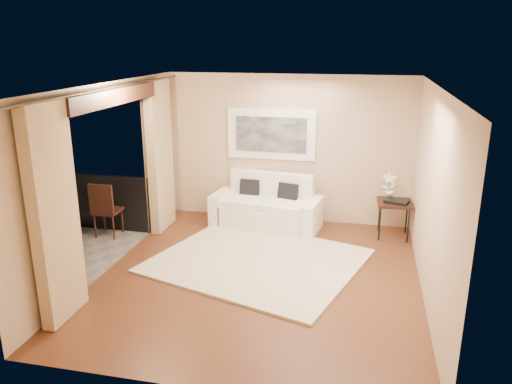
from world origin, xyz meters
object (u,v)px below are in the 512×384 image
(balcony_chair_near, at_px, (60,246))
(ice_bucket, at_px, (24,208))
(side_table, at_px, (395,205))
(orchid, at_px, (389,186))
(bistro_table, at_px, (33,222))
(balcony_chair_far, at_px, (104,206))
(sofa, at_px, (267,208))

(balcony_chair_near, xyz_separation_m, ice_bucket, (-0.95, 0.58, 0.28))
(side_table, bearing_deg, ice_bucket, -158.78)
(orchid, relative_size, balcony_chair_near, 0.50)
(orchid, height_order, balcony_chair_near, orchid)
(side_table, relative_size, balcony_chair_near, 0.68)
(bistro_table, bearing_deg, balcony_chair_far, 63.79)
(side_table, xyz_separation_m, ice_bucket, (-5.55, -2.16, 0.25))
(sofa, height_order, bistro_table, sofa)
(orchid, distance_m, bistro_table, 5.78)
(side_table, height_order, bistro_table, bistro_table)
(side_table, xyz_separation_m, orchid, (-0.10, 0.16, 0.29))
(side_table, relative_size, ice_bucket, 3.17)
(side_table, height_order, ice_bucket, ice_bucket)
(sofa, height_order, side_table, sofa)
(orchid, bearing_deg, balcony_chair_far, -165.04)
(side_table, bearing_deg, sofa, 177.71)
(balcony_chair_near, bearing_deg, ice_bucket, 161.43)
(balcony_chair_near, height_order, ice_bucket, balcony_chair_near)
(side_table, bearing_deg, balcony_chair_far, -167.15)
(sofa, xyz_separation_m, orchid, (2.13, 0.07, 0.54))
(ice_bucket, bearing_deg, balcony_chair_far, 55.23)
(balcony_chair_near, bearing_deg, side_table, 43.38)
(sofa, height_order, balcony_chair_far, balcony_chair_far)
(bistro_table, bearing_deg, side_table, 22.45)
(ice_bucket, bearing_deg, bistro_table, -19.31)
(bistro_table, bearing_deg, balcony_chair_near, -33.66)
(bistro_table, height_order, ice_bucket, ice_bucket)
(balcony_chair_far, bearing_deg, ice_bucket, 53.88)
(balcony_chair_far, bearing_deg, orchid, -166.39)
(sofa, relative_size, balcony_chair_near, 2.18)
(side_table, bearing_deg, orchid, 123.21)
(sofa, height_order, balcony_chair_near, same)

